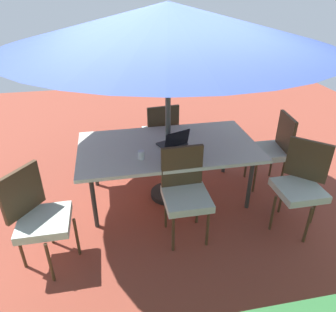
% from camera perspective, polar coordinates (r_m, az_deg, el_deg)
% --- Properties ---
extents(ground_plane, '(10.00, 10.00, 0.02)m').
position_cam_1_polar(ground_plane, '(4.12, 0.00, -7.22)').
color(ground_plane, brown).
extents(dining_table, '(2.10, 1.14, 0.73)m').
position_cam_1_polar(dining_table, '(3.75, 0.00, 1.35)').
color(dining_table, silver).
rests_on(dining_table, ground_plane).
extents(patio_umbrella, '(3.31, 3.31, 2.26)m').
position_cam_1_polar(patio_umbrella, '(3.35, 0.00, 22.68)').
color(patio_umbrella, '#4C4C4C').
rests_on(patio_umbrella, ground_plane).
extents(chair_northeast, '(0.58, 0.58, 0.98)m').
position_cam_1_polar(chair_northeast, '(3.17, -22.42, -9.72)').
color(chair_northeast, silver).
rests_on(chair_northeast, ground_plane).
extents(chair_north, '(0.46, 0.46, 0.98)m').
position_cam_1_polar(chair_north, '(3.25, 3.12, -6.20)').
color(chair_north, silver).
rests_on(chair_north, ground_plane).
extents(chair_northwest, '(0.59, 0.59, 0.98)m').
position_cam_1_polar(chair_northwest, '(3.65, 22.91, -4.40)').
color(chair_northwest, silver).
rests_on(chair_northwest, ground_plane).
extents(chair_west, '(0.48, 0.47, 0.98)m').
position_cam_1_polar(chair_west, '(4.28, 18.27, 1.52)').
color(chair_west, silver).
rests_on(chair_west, ground_plane).
extents(chair_south, '(0.47, 0.48, 0.98)m').
position_cam_1_polar(chair_south, '(4.50, -1.36, 4.42)').
color(chair_south, silver).
rests_on(chair_south, ground_plane).
extents(laptop, '(0.39, 0.35, 0.21)m').
position_cam_1_polar(laptop, '(3.70, 1.06, 2.51)').
color(laptop, '#2D2D33').
rests_on(laptop, dining_table).
extents(cup, '(0.07, 0.07, 0.09)m').
position_cam_1_polar(cup, '(3.44, -4.84, 0.21)').
color(cup, white).
rests_on(cup, dining_table).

